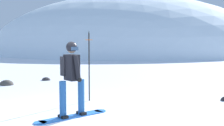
{
  "coord_description": "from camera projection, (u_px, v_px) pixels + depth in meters",
  "views": [
    {
      "loc": [
        2.28,
        -5.57,
        1.74
      ],
      "look_at": [
        -0.08,
        3.19,
        1.0
      ],
      "focal_mm": 44.67,
      "sensor_mm": 36.0,
      "label": 1
    }
  ],
  "objects": [
    {
      "name": "rock_small",
      "position": [
        46.0,
        80.0,
        12.16
      ],
      "size": [
        0.38,
        0.32,
        0.27
      ],
      "color": "#383333",
      "rests_on": "ground"
    },
    {
      "name": "ground_plane",
      "position": [
        78.0,
        120.0,
        6.1
      ],
      "size": [
        300.0,
        300.0,
        0.0
      ],
      "primitive_type": "plane",
      "color": "white"
    },
    {
      "name": "rock_mid",
      "position": [
        7.0,
        85.0,
        10.88
      ],
      "size": [
        0.57,
        0.48,
        0.4
      ],
      "color": "#4C4742",
      "rests_on": "ground"
    },
    {
      "name": "piste_marker_near",
      "position": [
        89.0,
        61.0,
        7.95
      ],
      "size": [
        0.2,
        0.2,
        2.02
      ],
      "color": "black",
      "rests_on": "ground"
    },
    {
      "name": "ridge_peak_main",
      "position": [
        125.0,
        52.0,
        39.95
      ],
      "size": [
        37.29,
        33.56,
        15.68
      ],
      "color": "white",
      "rests_on": "ground"
    },
    {
      "name": "ridge_peak_far",
      "position": [
        38.0,
        48.0,
        61.73
      ],
      "size": [
        28.79,
        25.91,
        7.11
      ],
      "color": "white",
      "rests_on": "ground"
    },
    {
      "name": "snowboarder_main",
      "position": [
        71.0,
        77.0,
        6.28
      ],
      "size": [
        1.2,
        1.54,
        1.71
      ],
      "color": "blue",
      "rests_on": "ground"
    }
  ]
}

